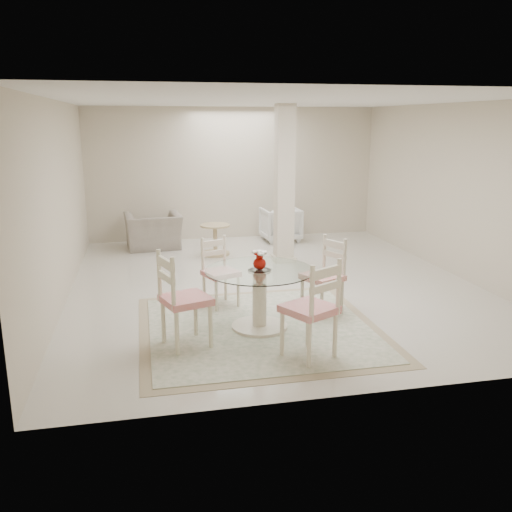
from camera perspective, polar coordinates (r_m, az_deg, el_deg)
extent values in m
plane|color=beige|center=(8.28, 1.85, -2.96)|extent=(7.00, 7.00, 0.00)
cube|color=beige|center=(11.40, -2.34, 8.66)|extent=(6.00, 0.02, 2.70)
cube|color=beige|center=(4.72, 12.14, 0.60)|extent=(6.00, 0.02, 2.70)
cube|color=beige|center=(7.84, -19.99, 5.35)|extent=(0.02, 7.00, 2.70)
cube|color=beige|center=(9.18, 20.54, 6.47)|extent=(0.02, 7.00, 2.70)
cube|color=white|center=(7.92, 2.01, 16.06)|extent=(6.00, 7.00, 0.02)
cube|color=beige|center=(9.36, 3.00, 7.47)|extent=(0.30, 0.30, 2.70)
cube|color=tan|center=(6.55, 0.37, -7.62)|extent=(2.83, 2.83, 0.01)
cube|color=silver|center=(6.55, 0.37, -7.56)|extent=(2.59, 2.59, 0.01)
cylinder|color=#F1E2C6|center=(6.54, 0.37, -7.45)|extent=(0.67, 0.67, 0.05)
cylinder|color=#F1E2C6|center=(6.42, 0.37, -4.48)|extent=(0.17, 0.17, 0.69)
cylinder|color=#F1E2C6|center=(6.32, 0.38, -1.67)|extent=(0.27, 0.27, 0.03)
cylinder|color=white|center=(6.32, 0.38, -1.50)|extent=(1.27, 1.27, 0.01)
ellipsoid|color=#AB0D05|center=(6.30, 0.38, -0.81)|extent=(0.15, 0.15, 0.15)
cylinder|color=#AB0D05|center=(6.28, 0.38, -0.01)|extent=(0.08, 0.08, 0.04)
cylinder|color=#AB0D05|center=(6.27, 0.38, 0.25)|extent=(0.13, 0.13, 0.02)
ellipsoid|color=white|center=(6.26, 0.38, 0.44)|extent=(0.09, 0.09, 0.04)
ellipsoid|color=white|center=(6.29, 0.77, 0.39)|extent=(0.09, 0.09, 0.04)
ellipsoid|color=white|center=(6.28, -0.05, 0.40)|extent=(0.09, 0.09, 0.04)
ellipsoid|color=white|center=(6.22, 0.55, 0.19)|extent=(0.09, 0.09, 0.04)
ellipsoid|color=white|center=(6.24, 0.78, 0.34)|extent=(0.09, 0.09, 0.04)
cylinder|color=beige|center=(7.01, 4.87, -4.25)|extent=(0.04, 0.04, 0.46)
cylinder|color=beige|center=(6.76, 6.93, -4.99)|extent=(0.04, 0.04, 0.46)
cylinder|color=beige|center=(7.24, 6.97, -3.69)|extent=(0.04, 0.04, 0.46)
cylinder|color=beige|center=(7.01, 9.02, -4.37)|extent=(0.04, 0.04, 0.46)
cube|color=red|center=(6.92, 7.01, -2.24)|extent=(0.58, 0.58, 0.07)
cube|color=beige|center=(6.98, 8.26, 0.67)|extent=(0.21, 0.38, 0.54)
cylinder|color=#F1E4C6|center=(7.04, -4.20, -4.29)|extent=(0.04, 0.04, 0.43)
cylinder|color=#F1E4C6|center=(7.19, -1.88, -3.84)|extent=(0.04, 0.04, 0.43)
cylinder|color=#F1E4C6|center=(7.32, -5.48, -3.59)|extent=(0.04, 0.04, 0.43)
cylinder|color=#F1E4C6|center=(7.47, -3.21, -3.18)|extent=(0.04, 0.04, 0.43)
cube|color=red|center=(7.18, -3.72, -1.85)|extent=(0.53, 0.53, 0.06)
cube|color=#F1E4C6|center=(7.26, -4.48, 0.84)|extent=(0.36, 0.17, 0.50)
cylinder|color=#F7F1CB|center=(5.94, -4.81, -7.45)|extent=(0.05, 0.05, 0.50)
cylinder|color=#F7F1CB|center=(6.28, -6.37, -6.30)|extent=(0.05, 0.05, 0.50)
cylinder|color=#F7F1CB|center=(5.80, -8.32, -8.11)|extent=(0.05, 0.05, 0.50)
cylinder|color=#F7F1CB|center=(6.14, -9.72, -6.89)|extent=(0.05, 0.05, 0.50)
cube|color=red|center=(5.94, -7.39, -4.58)|extent=(0.60, 0.60, 0.08)
cube|color=#F7F1CB|center=(5.76, -9.49, -1.48)|extent=(0.18, 0.43, 0.59)
cylinder|color=#F0E4C5|center=(6.00, 5.50, -7.27)|extent=(0.05, 0.05, 0.50)
cylinder|color=#F0E4C5|center=(5.74, 2.77, -8.22)|extent=(0.05, 0.05, 0.50)
cylinder|color=#F0E4C5|center=(5.75, 8.32, -8.30)|extent=(0.05, 0.05, 0.50)
cylinder|color=#F0E4C5|center=(5.49, 5.60, -9.37)|extent=(0.05, 0.05, 0.50)
cube|color=red|center=(5.64, 5.62, -5.57)|extent=(0.65, 0.65, 0.08)
cube|color=#F0E4C5|center=(5.39, 7.37, -2.51)|extent=(0.40, 0.25, 0.58)
imported|color=gray|center=(10.71, -10.76, 2.59)|extent=(1.12, 1.00, 0.68)
imported|color=white|center=(11.20, 2.59, 3.36)|extent=(0.78, 0.80, 0.69)
cylinder|color=tan|center=(10.10, -4.28, 0.28)|extent=(0.52, 0.52, 0.04)
cylinder|color=tan|center=(10.04, -4.31, 1.73)|extent=(0.08, 0.08, 0.50)
cylinder|color=tan|center=(9.99, -4.34, 3.22)|extent=(0.55, 0.55, 0.03)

